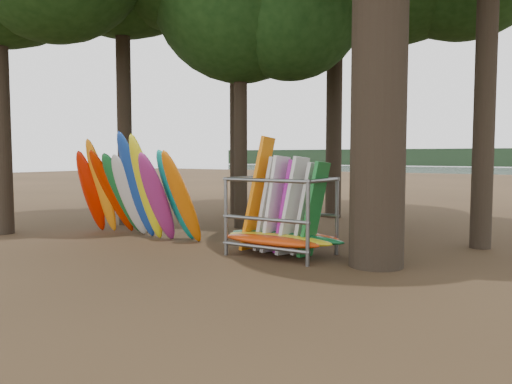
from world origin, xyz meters
The scene contains 4 objects.
ground centered at (0.00, 0.00, 0.00)m, with size 120.00×120.00×0.00m, color #47331E.
lake centered at (0.00, 60.00, 0.00)m, with size 160.00×160.00×0.00m, color gray.
kayak_row centered at (-2.59, 0.17, 1.33)m, with size 4.66×1.95×3.20m.
storage_rack centered at (2.25, 0.37, 0.89)m, with size 3.15×1.52×2.91m.
Camera 1 is at (8.35, -9.91, 2.40)m, focal length 35.00 mm.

